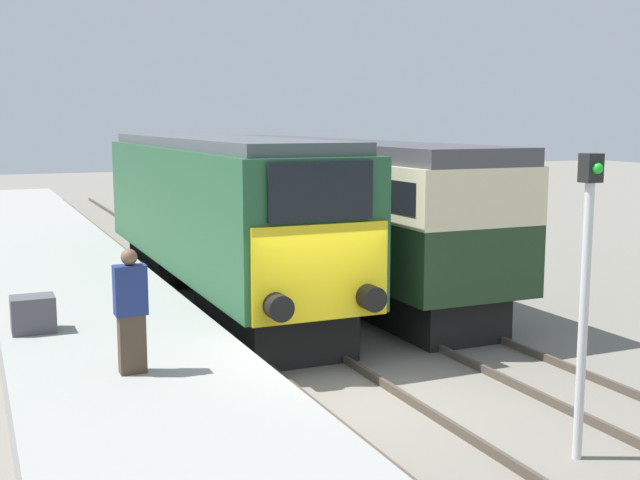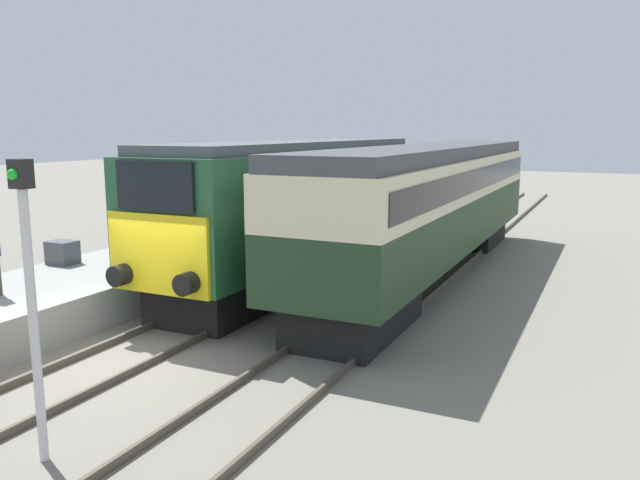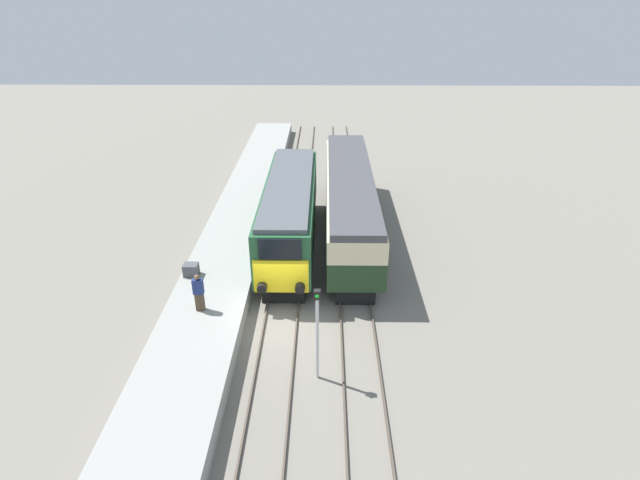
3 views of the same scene
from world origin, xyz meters
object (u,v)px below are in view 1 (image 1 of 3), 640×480
(person_on_platform, at_px, (131,312))
(signal_post, at_px, (586,281))
(locomotive, at_px, (215,212))
(luggage_crate, at_px, (33,314))
(passenger_carriage, at_px, (315,195))

(person_on_platform, bearing_deg, signal_post, -31.86)
(locomotive, distance_m, luggage_crate, 6.55)
(locomotive, bearing_deg, signal_post, -80.97)
(passenger_carriage, bearing_deg, person_on_platform, -126.01)
(passenger_carriage, height_order, person_on_platform, passenger_carriage)
(passenger_carriage, xyz_separation_m, signal_post, (-1.70, -12.55, 0.02))
(locomotive, xyz_separation_m, signal_post, (1.70, -10.70, 0.15))
(locomotive, relative_size, luggage_crate, 18.51)
(passenger_carriage, distance_m, person_on_platform, 11.60)
(passenger_carriage, xyz_separation_m, luggage_crate, (-7.91, -6.49, -1.14))
(passenger_carriage, distance_m, luggage_crate, 10.30)
(locomotive, distance_m, person_on_platform, 8.27)
(locomotive, relative_size, passenger_carriage, 0.80)
(locomotive, height_order, passenger_carriage, locomotive)
(locomotive, relative_size, person_on_platform, 7.43)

